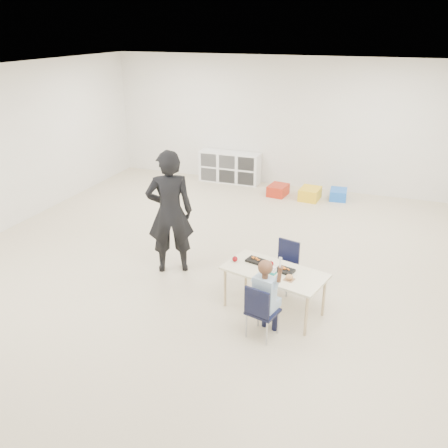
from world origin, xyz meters
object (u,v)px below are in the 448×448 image
at_px(chair_near, 263,310).
at_px(cubby_shelf, 230,167).
at_px(child, 263,295).
at_px(adult, 170,212).
at_px(table, 274,291).

distance_m(chair_near, cubby_shelf, 5.91).
xyz_separation_m(child, adult, (-1.72, 1.10, 0.37)).
bearing_deg(adult, cubby_shelf, -109.96).
xyz_separation_m(table, chair_near, (0.02, -0.56, 0.05)).
height_order(chair_near, child, child).
xyz_separation_m(table, cubby_shelf, (-2.35, 4.86, 0.06)).
height_order(child, cubby_shelf, child).
bearing_deg(table, cubby_shelf, 129.57).
xyz_separation_m(child, cubby_shelf, (-2.36, 5.42, -0.20)).
bearing_deg(cubby_shelf, adult, -81.50).
relative_size(child, cubby_shelf, 0.78).
xyz_separation_m(cubby_shelf, adult, (0.64, -4.31, 0.57)).
xyz_separation_m(table, adult, (-1.70, 0.55, 0.62)).
distance_m(child, cubby_shelf, 5.91).
bearing_deg(cubby_shelf, chair_near, -66.42).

